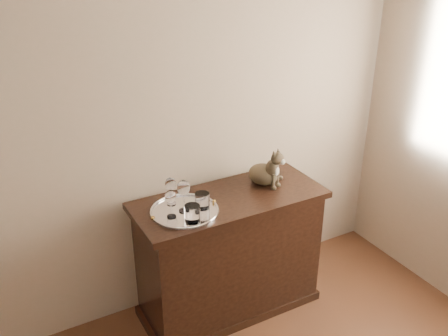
% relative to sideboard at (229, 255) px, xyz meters
% --- Properties ---
extents(wall_back, '(4.00, 0.10, 2.70)m').
position_rel_sideboard_xyz_m(wall_back, '(-0.60, 0.31, 0.93)').
color(wall_back, tan).
rests_on(wall_back, ground).
extents(sideboard, '(1.20, 0.50, 0.85)m').
position_rel_sideboard_xyz_m(sideboard, '(0.00, 0.00, 0.00)').
color(sideboard, black).
rests_on(sideboard, ground).
extents(tray, '(0.40, 0.40, 0.01)m').
position_rel_sideboard_xyz_m(tray, '(-0.32, -0.03, 0.43)').
color(tray, white).
rests_on(tray, sideboard).
extents(wine_glass_b, '(0.07, 0.07, 0.17)m').
position_rel_sideboard_xyz_m(wine_glass_b, '(-0.35, 0.08, 0.52)').
color(wine_glass_b, white).
rests_on(wine_glass_b, tray).
extents(wine_glass_c, '(0.06, 0.06, 0.17)m').
position_rel_sideboard_xyz_m(wine_glass_c, '(-0.41, -0.05, 0.52)').
color(wine_glass_c, white).
rests_on(wine_glass_c, tray).
extents(wine_glass_d, '(0.08, 0.08, 0.20)m').
position_rel_sideboard_xyz_m(wine_glass_d, '(-0.32, -0.03, 0.53)').
color(wine_glass_d, silver).
rests_on(wine_glass_d, tray).
extents(tumbler_b, '(0.09, 0.09, 0.10)m').
position_rel_sideboard_xyz_m(tumbler_b, '(-0.33, -0.15, 0.48)').
color(tumbler_b, silver).
rests_on(tumbler_b, tray).
extents(tumbler_c, '(0.09, 0.09, 0.10)m').
position_rel_sideboard_xyz_m(tumbler_c, '(-0.21, -0.05, 0.48)').
color(tumbler_c, silver).
rests_on(tumbler_c, tray).
extents(cat, '(0.33, 0.33, 0.26)m').
position_rel_sideboard_xyz_m(cat, '(0.28, 0.06, 0.56)').
color(cat, '#4B382C').
rests_on(cat, sideboard).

